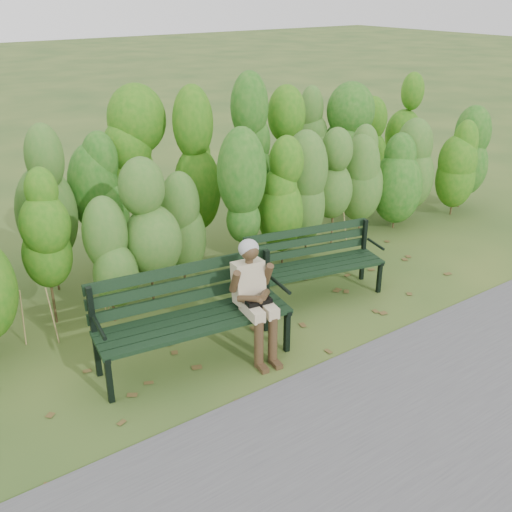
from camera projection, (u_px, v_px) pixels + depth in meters
ground at (273, 324)px, 7.03m from camera, size 80.00×80.00×0.00m
footpath at (418, 427)px, 5.39m from camera, size 60.00×2.50×0.01m
hedge_band at (190, 182)px, 7.90m from camera, size 11.04×1.67×2.42m
leaf_litter at (263, 335)px, 6.80m from camera, size 5.88×2.21×0.01m
bench_left at (190, 309)px, 6.16m from camera, size 2.09×0.93×1.01m
bench_right at (313, 258)px, 7.51m from camera, size 1.80×0.91×0.86m
seated_woman at (254, 291)px, 6.21m from camera, size 0.48×0.71×1.27m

